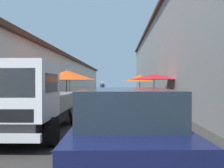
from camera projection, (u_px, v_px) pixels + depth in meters
ground at (109, 106)px, 15.27m from camera, size 90.00×90.00×0.00m
building_left_whitewash at (17, 78)px, 17.76m from camera, size 49.80×7.50×3.82m
building_right_concrete at (207, 55)px, 17.23m from camera, size 49.80×7.50×7.21m
fruit_stall_near_right at (70, 77)px, 15.80m from camera, size 2.55×2.55×2.39m
fruit_stall_near_left at (139, 82)px, 17.03m from camera, size 2.18×2.18×2.17m
fruit_stall_far_right at (66, 80)px, 10.82m from camera, size 2.77×2.77×2.18m
fruit_stall_far_left at (154, 81)px, 13.19m from camera, size 2.76×2.76×2.10m
hatchback_car at (125, 128)px, 4.24m from camera, size 4.00×2.09×1.45m
delivery_truck at (27, 102)px, 6.37m from camera, size 4.95×2.04×2.08m
vendor_by_crates at (102, 90)px, 19.75m from camera, size 0.59×0.39×1.63m
plastic_stool at (117, 109)px, 11.03m from camera, size 0.30×0.30×0.43m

